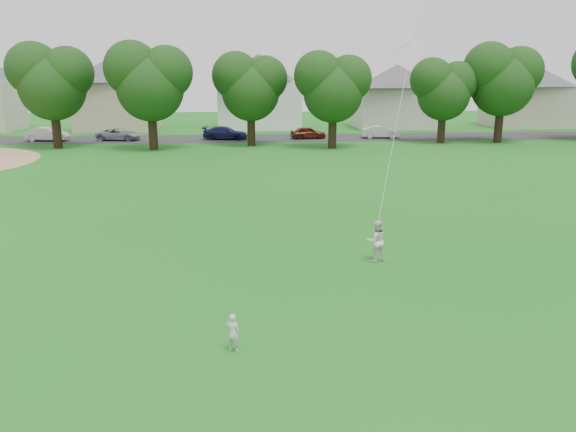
{
  "coord_description": "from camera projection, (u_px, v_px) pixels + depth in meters",
  "views": [
    {
      "loc": [
        -1.7,
        -13.69,
        6.35
      ],
      "look_at": [
        -0.5,
        2.0,
        2.3
      ],
      "focal_mm": 35.0,
      "sensor_mm": 36.0,
      "label": 1
    }
  ],
  "objects": [
    {
      "name": "tree_row",
      "position": [
        293.0,
        78.0,
        48.15
      ],
      "size": [
        83.11,
        8.8,
        9.88
      ],
      "color": "black",
      "rests_on": "ground"
    },
    {
      "name": "toddler",
      "position": [
        233.0,
        333.0,
        13.04
      ],
      "size": [
        0.4,
        0.33,
        0.94
      ],
      "primitive_type": "imported",
      "rotation": [
        0.0,
        0.0,
        2.79
      ],
      "color": "silver",
      "rests_on": "ground"
    },
    {
      "name": "ground",
      "position": [
        312.0,
        318.0,
        14.92
      ],
      "size": [
        160.0,
        160.0,
        0.0
      ],
      "primitive_type": "plane",
      "color": "#166016",
      "rests_on": "ground"
    },
    {
      "name": "kite",
      "position": [
        396.0,
        130.0,
        20.6
      ],
      "size": [
        1.59,
        2.8,
        8.19
      ],
      "color": "white",
      "rests_on": "ground"
    },
    {
      "name": "street",
      "position": [
        262.0,
        138.0,
        55.48
      ],
      "size": [
        90.0,
        7.0,
        0.01
      ],
      "primitive_type": "cube",
      "color": "#2D2D30",
      "rests_on": "ground"
    },
    {
      "name": "house_row",
      "position": [
        249.0,
        86.0,
        63.85
      ],
      "size": [
        77.54,
        13.98,
        10.01
      ],
      "color": "beige",
      "rests_on": "ground"
    },
    {
      "name": "older_boy",
      "position": [
        376.0,
        241.0,
        19.24
      ],
      "size": [
        0.81,
        0.69,
        1.46
      ],
      "primitive_type": "imported",
      "rotation": [
        0.0,
        0.0,
        3.35
      ],
      "color": "silver",
      "rests_on": "ground"
    },
    {
      "name": "parked_cars",
      "position": [
        174.0,
        134.0,
        53.73
      ],
      "size": [
        44.39,
        2.39,
        1.28
      ],
      "color": "black",
      "rests_on": "ground"
    }
  ]
}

